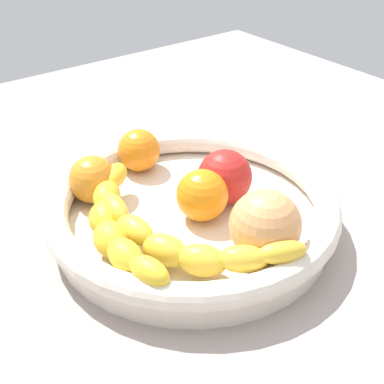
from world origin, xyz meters
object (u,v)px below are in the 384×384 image
at_px(orange_mid_left, 202,195).
at_px(tomato_red, 226,177).
at_px(fruit_bowl, 192,211).
at_px(orange_mid_right, 139,150).
at_px(orange_front, 93,179).
at_px(peach_blush, 265,225).
at_px(banana_draped_right, 115,224).
at_px(banana_draped_left, 187,245).

bearing_deg(orange_mid_left, tomato_red, 13.39).
height_order(fruit_bowl, orange_mid_right, orange_mid_right).
relative_size(fruit_bowl, orange_mid_right, 6.09).
bearing_deg(fruit_bowl, orange_front, 128.53).
relative_size(orange_mid_right, peach_blush, 0.75).
bearing_deg(banana_draped_right, orange_mid_left, -8.68).
relative_size(orange_front, orange_mid_right, 1.03).
distance_m(fruit_bowl, banana_draped_left, 0.09).
bearing_deg(orange_front, peach_blush, -65.60).
relative_size(banana_draped_left, orange_mid_left, 3.54).
relative_size(fruit_bowl, tomato_red, 5.18).
height_order(banana_draped_left, orange_mid_left, orange_mid_left).
bearing_deg(banana_draped_left, orange_mid_right, 70.89).
xyz_separation_m(banana_draped_right, orange_front, (0.02, 0.09, 0.00)).
bearing_deg(orange_mid_left, orange_mid_right, 88.79).
height_order(fruit_bowl, tomato_red, tomato_red).
height_order(fruit_bowl, peach_blush, peach_blush).
bearing_deg(banana_draped_left, orange_front, 95.59).
xyz_separation_m(tomato_red, peach_blush, (-0.03, -0.10, 0.00)).
relative_size(fruit_bowl, banana_draped_left, 1.60).
distance_m(fruit_bowl, banana_draped_right, 0.10).
xyz_separation_m(banana_draped_left, orange_mid_left, (0.06, 0.06, 0.00)).
bearing_deg(orange_front, banana_draped_right, -104.06).
height_order(orange_mid_left, tomato_red, tomato_red).
bearing_deg(tomato_red, banana_draped_left, -147.70).
bearing_deg(banana_draped_left, peach_blush, -24.44).
relative_size(banana_draped_right, orange_front, 3.80).
relative_size(banana_draped_left, peach_blush, 2.83).
relative_size(orange_mid_left, peach_blush, 0.80).
bearing_deg(banana_draped_right, fruit_bowl, -2.20).
xyz_separation_m(orange_mid_right, tomato_red, (0.04, -0.13, 0.00)).
bearing_deg(peach_blush, tomato_red, 71.51).
distance_m(tomato_red, peach_blush, 0.11).
bearing_deg(tomato_red, orange_front, 142.07).
relative_size(banana_draped_left, banana_draped_right, 0.97).
bearing_deg(orange_front, orange_mid_right, 19.85).
bearing_deg(orange_mid_left, peach_blush, -84.28).
relative_size(orange_mid_left, orange_mid_right, 1.07).
relative_size(orange_mid_right, tomato_red, 0.85).
bearing_deg(tomato_red, fruit_bowl, 177.92).
height_order(banana_draped_right, orange_front, orange_front).
xyz_separation_m(orange_mid_left, tomato_red, (0.04, 0.01, 0.00)).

